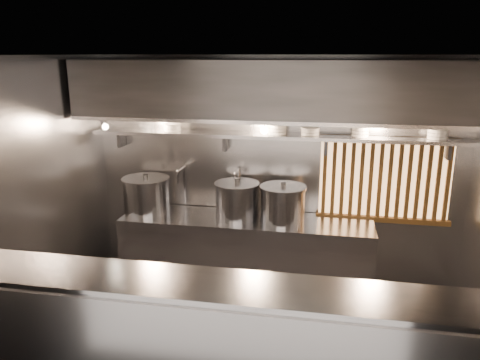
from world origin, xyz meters
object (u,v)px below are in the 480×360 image
(stock_pot_left, at_px, (146,194))
(stock_pot_right, at_px, (237,200))
(heat_lamp, at_px, (103,121))
(stock_pot_mid, at_px, (283,204))
(pendant_bulb, at_px, (264,130))

(stock_pot_left, distance_m, stock_pot_right, 1.15)
(heat_lamp, distance_m, stock_pot_mid, 2.26)
(heat_lamp, xyz_separation_m, stock_pot_right, (1.48, 0.31, -0.95))
(pendant_bulb, bearing_deg, stock_pot_left, -179.00)
(pendant_bulb, height_order, stock_pot_left, pendant_bulb)
(heat_lamp, distance_m, stock_pot_left, 1.06)
(pendant_bulb, relative_size, stock_pot_left, 0.24)
(stock_pot_mid, xyz_separation_m, stock_pot_right, (-0.55, 0.05, -0.00))
(pendant_bulb, relative_size, stock_pot_right, 0.29)
(stock_pot_left, bearing_deg, stock_pot_mid, -2.11)
(pendant_bulb, bearing_deg, heat_lamp, -169.00)
(pendant_bulb, xyz_separation_m, stock_pot_right, (-0.31, -0.04, -0.84))
(heat_lamp, relative_size, pendant_bulb, 1.87)
(heat_lamp, bearing_deg, stock_pot_mid, 7.31)
(heat_lamp, height_order, pendant_bulb, heat_lamp)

